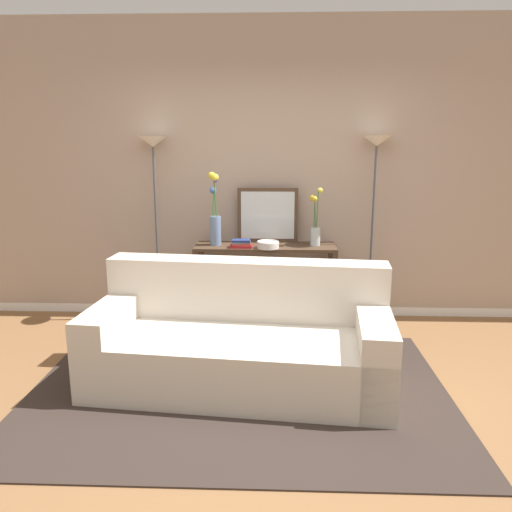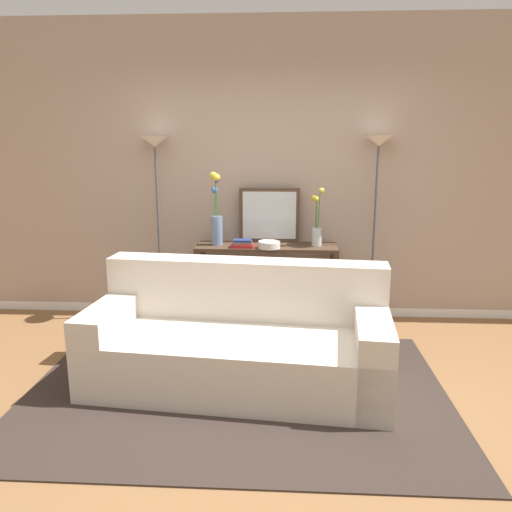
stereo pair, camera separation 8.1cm
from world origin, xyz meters
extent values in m
cube|color=brown|center=(0.00, 0.00, -0.01)|extent=(16.00, 16.00, 0.02)
cube|color=white|center=(0.00, 2.10, 0.04)|extent=(12.00, 0.15, 0.09)
cube|color=tan|center=(0.00, 2.10, 1.51)|extent=(12.00, 0.14, 2.84)
cube|color=#332823|center=(-0.17, 0.33, 0.01)|extent=(3.01, 2.11, 0.01)
cube|color=beige|center=(-0.17, 0.43, 0.21)|extent=(2.24, 1.15, 0.42)
cube|color=beige|center=(-0.13, 0.76, 0.65)|extent=(2.17, 0.47, 0.46)
cube|color=beige|center=(-1.12, 0.52, 0.30)|extent=(0.33, 0.96, 0.60)
cube|color=beige|center=(0.79, 0.33, 0.30)|extent=(0.33, 0.96, 0.60)
cube|color=#473323|center=(-0.01, 1.77, 0.78)|extent=(1.35, 0.40, 0.03)
cube|color=#473323|center=(-0.01, 1.77, 0.15)|extent=(1.24, 0.34, 0.01)
cube|color=#473323|center=(-0.66, 1.59, 0.38)|extent=(0.05, 0.05, 0.76)
cube|color=#473323|center=(0.65, 1.59, 0.38)|extent=(0.05, 0.05, 0.76)
cube|color=#473323|center=(-0.66, 1.94, 0.38)|extent=(0.05, 0.05, 0.76)
cube|color=#473323|center=(0.65, 1.94, 0.38)|extent=(0.05, 0.05, 0.76)
cylinder|color=#4C4C51|center=(-1.08, 1.86, 0.01)|extent=(0.26, 0.26, 0.02)
cylinder|color=#4C4C51|center=(-1.08, 1.86, 0.87)|extent=(0.02, 0.02, 1.69)
cone|color=silver|center=(-1.08, 1.86, 1.77)|extent=(0.28, 0.28, 0.10)
cylinder|color=#4C4C51|center=(1.03, 1.86, 0.01)|extent=(0.26, 0.26, 0.02)
cylinder|color=#4C4C51|center=(1.03, 1.86, 0.87)|extent=(0.02, 0.02, 1.70)
cone|color=silver|center=(1.03, 1.86, 1.77)|extent=(0.28, 0.28, 0.10)
cube|color=#473323|center=(0.01, 1.94, 1.06)|extent=(0.59, 0.02, 0.54)
cube|color=silver|center=(0.01, 1.93, 1.06)|extent=(0.52, 0.01, 0.47)
cylinder|color=#6B84AD|center=(-0.49, 1.77, 0.93)|extent=(0.11, 0.11, 0.28)
cylinder|color=#3D7538|center=(-0.48, 1.75, 1.24)|extent=(0.02, 0.01, 0.35)
sphere|color=#6F45C8|center=(-0.47, 1.73, 1.42)|extent=(0.05, 0.05, 0.05)
cylinder|color=#3D7538|center=(-0.49, 1.78, 1.19)|extent=(0.02, 0.01, 0.25)
sphere|color=#466DD2|center=(-0.51, 1.80, 1.31)|extent=(0.06, 0.06, 0.06)
cylinder|color=#3D7538|center=(-0.50, 1.78, 1.26)|extent=(0.03, 0.04, 0.38)
sphere|color=yellow|center=(-0.51, 1.79, 1.45)|extent=(0.07, 0.07, 0.07)
cylinder|color=#3D7538|center=(-0.48, 1.75, 1.25)|extent=(0.03, 0.01, 0.37)
sphere|color=yellow|center=(-0.48, 1.73, 1.44)|extent=(0.07, 0.07, 0.07)
cylinder|color=silver|center=(0.47, 1.78, 0.88)|extent=(0.10, 0.10, 0.17)
cylinder|color=#3D7538|center=(0.49, 1.79, 1.14)|extent=(0.02, 0.05, 0.35)
sphere|color=gold|center=(0.51, 1.79, 1.32)|extent=(0.05, 0.05, 0.05)
cylinder|color=#3D7538|center=(0.47, 1.77, 1.10)|extent=(0.02, 0.01, 0.28)
sphere|color=gold|center=(0.46, 1.75, 1.24)|extent=(0.05, 0.05, 0.05)
cylinder|color=#3D7538|center=(0.46, 1.79, 1.10)|extent=(0.01, 0.02, 0.28)
sphere|color=gold|center=(0.44, 1.79, 1.24)|extent=(0.06, 0.06, 0.06)
cylinder|color=silver|center=(0.02, 1.64, 0.82)|extent=(0.21, 0.21, 0.06)
torus|color=silver|center=(0.02, 1.64, 0.85)|extent=(0.20, 0.20, 0.01)
cube|color=maroon|center=(-0.23, 1.66, 0.80)|extent=(0.21, 0.13, 0.02)
cube|color=#BC3328|center=(-0.23, 1.66, 0.82)|extent=(0.19, 0.14, 0.02)
cube|color=slate|center=(-0.23, 1.66, 0.84)|extent=(0.19, 0.13, 0.02)
cube|color=navy|center=(-0.23, 1.65, 0.86)|extent=(0.18, 0.12, 0.02)
cube|color=#6B3360|center=(-0.53, 1.77, 0.06)|extent=(0.05, 0.15, 0.12)
cube|color=gold|center=(-0.48, 1.77, 0.05)|extent=(0.05, 0.16, 0.11)
cube|color=tan|center=(-0.43, 1.77, 0.06)|extent=(0.03, 0.14, 0.13)
cube|color=#236033|center=(-0.39, 1.77, 0.06)|extent=(0.05, 0.14, 0.13)
cube|color=#B77F33|center=(-0.33, 1.77, 0.06)|extent=(0.05, 0.15, 0.13)
cube|color=#BC3328|center=(-0.29, 1.77, 0.05)|extent=(0.03, 0.15, 0.11)
cube|color=silver|center=(-0.26, 1.77, 0.06)|extent=(0.03, 0.15, 0.12)
camera|label=1|loc=(0.08, -3.03, 1.78)|focal=35.67mm
camera|label=2|loc=(0.17, -3.02, 1.78)|focal=35.67mm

